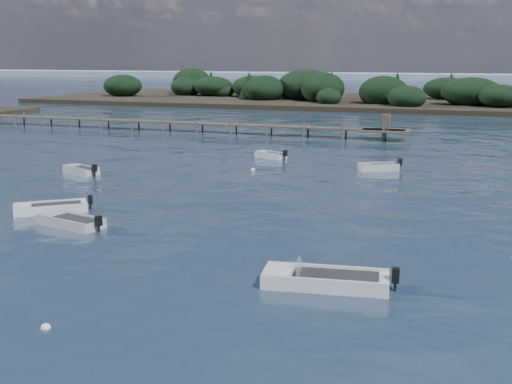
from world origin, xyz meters
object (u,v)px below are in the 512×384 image
at_px(dinghy_extra_a, 51,210).
at_px(dinghy_mid_white_a, 325,282).
at_px(dinghy_mid_grey, 71,223).
at_px(jetty, 166,122).
at_px(tender_far_white, 271,156).
at_px(tender_far_grey_b, 378,168).
at_px(tender_far_grey, 81,171).

relative_size(dinghy_extra_a, dinghy_mid_white_a, 0.78).
bearing_deg(dinghy_mid_grey, jetty, 111.18).
bearing_deg(tender_far_white, dinghy_mid_grey, -95.67).
bearing_deg(tender_far_white, dinghy_mid_white_a, -67.69).
relative_size(tender_far_grey_b, jetty, 0.05).
bearing_deg(tender_far_white, tender_far_grey_b, -17.79).
xyz_separation_m(tender_far_grey_b, tender_far_white, (-9.79, 3.14, -0.01)).
xyz_separation_m(tender_far_grey, dinghy_mid_grey, (8.49, -13.13, -0.01)).
relative_size(tender_far_grey_b, tender_far_grey, 0.95).
height_order(tender_far_grey_b, dinghy_mid_grey, tender_far_grey_b).
relative_size(tender_far_grey, tender_far_white, 1.11).
height_order(tender_far_grey_b, dinghy_mid_white_a, dinghy_mid_white_a).
bearing_deg(tender_far_grey, tender_far_white, 47.49).
bearing_deg(jetty, dinghy_mid_grey, -68.82).
bearing_deg(jetty, tender_far_grey_b, -33.83).
distance_m(dinghy_extra_a, dinghy_mid_grey, 3.60).
xyz_separation_m(dinghy_extra_a, dinghy_mid_white_a, (17.41, -6.38, 0.02)).
bearing_deg(dinghy_mid_grey, dinghy_extra_a, 143.08).
bearing_deg(tender_far_grey_b, dinghy_mid_white_a, -85.10).
height_order(tender_far_grey_b, dinghy_extra_a, tender_far_grey_b).
distance_m(tender_far_grey, jetty, 28.63).
bearing_deg(tender_far_white, tender_far_grey, -132.51).
bearing_deg(jetty, dinghy_extra_a, -71.50).
distance_m(dinghy_extra_a, jetty, 40.75).
xyz_separation_m(tender_far_grey, jetty, (-7.32, 27.67, 0.83)).
bearing_deg(tender_far_grey_b, tender_far_white, 162.21).
relative_size(dinghy_extra_a, tender_far_white, 1.29).
bearing_deg(tender_far_grey_b, dinghy_extra_a, -127.44).
xyz_separation_m(tender_far_grey_b, jetty, (-28.09, 18.83, 0.82)).
relative_size(dinghy_mid_grey, dinghy_mid_white_a, 0.81).
relative_size(tender_far_grey_b, dinghy_extra_a, 0.81).
bearing_deg(jetty, tender_far_white, -40.60).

